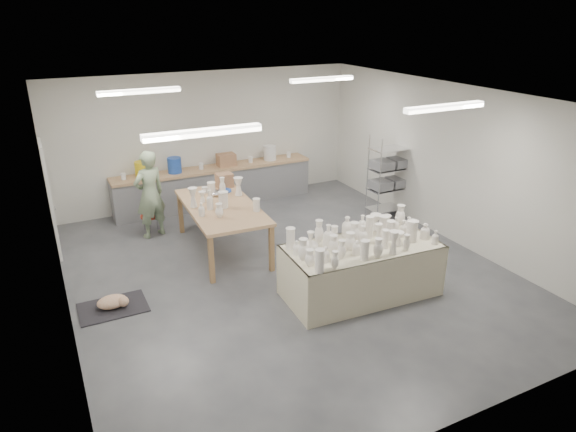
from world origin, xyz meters
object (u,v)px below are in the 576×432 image
drying_table (361,267)px  potter (150,194)px  work_table (221,203)px  red_stool (150,217)px

drying_table → potter: (-2.42, 3.76, 0.41)m
work_table → red_stool: bearing=130.0°
drying_table → red_stool: size_ratio=5.61×
drying_table → potter: bearing=125.7°
red_stool → work_table: bearing=-53.1°
drying_table → red_stool: (-2.42, 4.03, -0.17)m
work_table → red_stool: work_table is taller
drying_table → work_table: size_ratio=1.00×
drying_table → work_table: (-1.36, 2.62, 0.43)m
potter → red_stool: 0.63m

